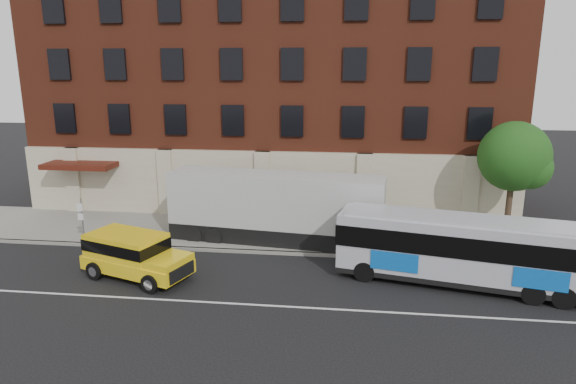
# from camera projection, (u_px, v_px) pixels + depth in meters

# --- Properties ---
(ground) EXTENTS (120.00, 120.00, 0.00)m
(ground) POSITION_uv_depth(u_px,v_px,m) (212.00, 309.00, 19.26)
(ground) COLOR black
(ground) RESTS_ON ground
(sidewalk) EXTENTS (60.00, 6.00, 0.15)m
(sidewalk) POSITION_uv_depth(u_px,v_px,m) (255.00, 232.00, 27.91)
(sidewalk) COLOR gray
(sidewalk) RESTS_ON ground
(kerb) EXTENTS (60.00, 0.25, 0.15)m
(kerb) POSITION_uv_depth(u_px,v_px,m) (244.00, 251.00, 25.02)
(kerb) COLOR gray
(kerb) RESTS_ON ground
(lane_line) EXTENTS (60.00, 0.12, 0.01)m
(lane_line) POSITION_uv_depth(u_px,v_px,m) (215.00, 303.00, 19.74)
(lane_line) COLOR silver
(lane_line) RESTS_ON ground
(building) EXTENTS (30.00, 12.10, 15.00)m
(building) POSITION_uv_depth(u_px,v_px,m) (275.00, 89.00, 33.71)
(building) COLOR maroon
(building) RESTS_ON sidewalk
(sign_pole) EXTENTS (0.30, 0.20, 2.50)m
(sign_pole) POSITION_uv_depth(u_px,v_px,m) (82.00, 218.00, 25.81)
(sign_pole) COLOR slate
(sign_pole) RESTS_ON ground
(street_tree) EXTENTS (3.60, 3.60, 6.20)m
(street_tree) POSITION_uv_depth(u_px,v_px,m) (515.00, 159.00, 25.75)
(street_tree) COLOR #36251B
(street_tree) RESTS_ON sidewalk
(city_bus) EXTENTS (11.05, 4.56, 2.96)m
(city_bus) POSITION_uv_depth(u_px,v_px,m) (468.00, 249.00, 20.94)
(city_bus) COLOR #A7A7B1
(city_bus) RESTS_ON ground
(yellow_suv) EXTENTS (5.22, 3.46, 1.94)m
(yellow_suv) POSITION_uv_depth(u_px,v_px,m) (133.00, 253.00, 21.94)
(yellow_suv) COLOR yellow
(yellow_suv) RESTS_ON ground
(shipping_container) EXTENTS (11.28, 3.55, 3.70)m
(shipping_container) POSITION_uv_depth(u_px,v_px,m) (276.00, 210.00, 25.98)
(shipping_container) COLOR black
(shipping_container) RESTS_ON ground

